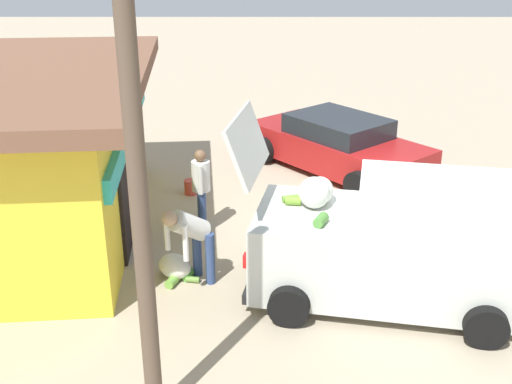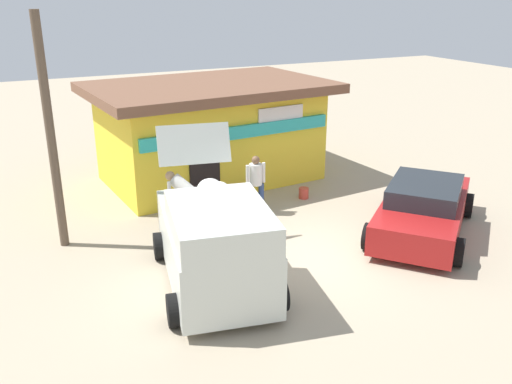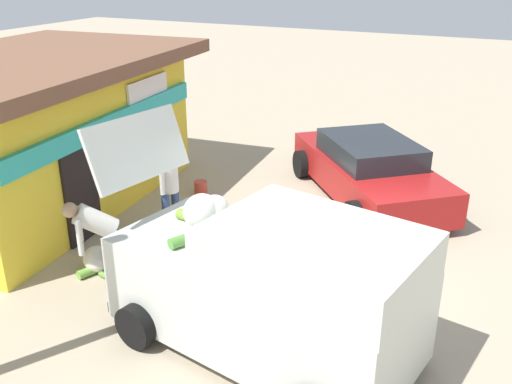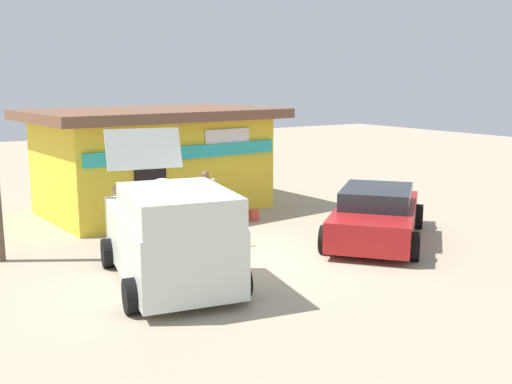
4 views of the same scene
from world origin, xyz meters
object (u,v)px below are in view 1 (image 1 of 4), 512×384
vendor_standing (201,185)px  paint_bucket (191,187)px  storefront_bar (23,152)px  delivery_van (397,242)px  parked_sedan (337,145)px  unloaded_banana_pile (176,267)px  customer_bending (191,235)px

vendor_standing → paint_bucket: (1.72, 0.39, -0.76)m
storefront_bar → delivery_van: size_ratio=1.63×
delivery_van → paint_bucket: size_ratio=14.60×
parked_sedan → paint_bucket: bearing=113.7°
storefront_bar → unloaded_banana_pile: 3.65m
customer_bending → storefront_bar: bearing=58.6°
parked_sedan → paint_bucket: parked_sedan is taller
delivery_van → vendor_standing: bearing=52.4°
storefront_bar → customer_bending: 3.80m
storefront_bar → parked_sedan: (3.18, -6.08, -0.94)m
unloaded_banana_pile → customer_bending: bearing=-126.1°
parked_sedan → unloaded_banana_pile: bearing=147.0°
customer_bending → unloaded_banana_pile: customer_bending is taller
vendor_standing → customer_bending: (-1.98, 0.00, -0.03)m
parked_sedan → vendor_standing: 4.29m
customer_bending → unloaded_banana_pile: bearing=53.9°
delivery_van → customer_bending: (0.41, 3.11, -0.08)m
customer_bending → delivery_van: bearing=-97.6°
storefront_bar → delivery_van: (-2.36, -6.30, -0.60)m
customer_bending → unloaded_banana_pile: size_ratio=1.77×
storefront_bar → unloaded_banana_pile: storefront_bar is taller
delivery_van → storefront_bar: bearing=69.4°
unloaded_banana_pile → vendor_standing: bearing=-9.5°
unloaded_banana_pile → paint_bucket: bearing=1.5°
vendor_standing → customer_bending: size_ratio=1.13×
unloaded_banana_pile → parked_sedan: bearing=-33.0°
delivery_van → vendor_standing: (2.39, 3.11, -0.05)m
delivery_van → unloaded_banana_pile: delivery_van is taller
parked_sedan → unloaded_banana_pile: parked_sedan is taller
parked_sedan → vendor_standing: bearing=137.5°
customer_bending → unloaded_banana_pile: 0.79m
vendor_standing → unloaded_banana_pile: bearing=170.5°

